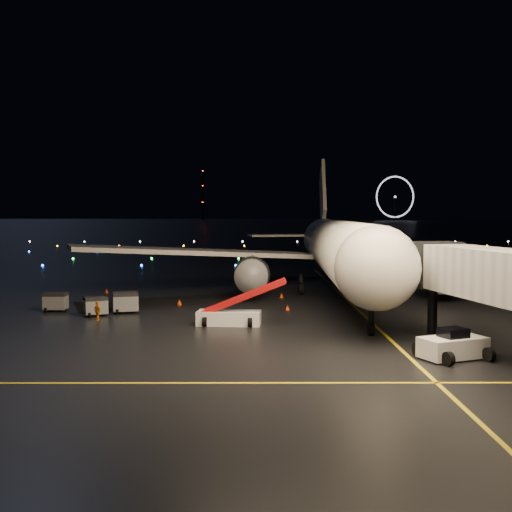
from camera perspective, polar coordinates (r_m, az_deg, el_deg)
The scene contains 17 objects.
ground at distance 342.09m, azimuth -0.62°, elevation 2.38°, with size 2000.00×2000.00×0.00m, color black.
lane_centre at distance 58.36m, azimuth 9.01°, elevation -4.70°, with size 0.25×80.00×0.02m, color gold.
lane_cross at distance 34.00m, azimuth -13.55°, elevation -10.93°, with size 60.00×0.25×0.02m, color gold.
airliner at distance 70.22m, azimuth 7.30°, elevation 3.42°, with size 57.56×54.68×16.31m, color silver, non-canonical shape.
pushback_tug at distance 39.97m, azimuth 17.11°, elevation -7.44°, with size 3.86×2.02×1.84m, color silver.
belt_loader at distance 49.53m, azimuth -2.42°, elevation -4.16°, with size 7.14×1.95×3.46m, color silver, non-canonical shape.
crew_c at distance 53.06m, azimuth -13.94°, elevation -4.77°, with size 0.92×0.38×1.57m, color orange.
safety_cone_0 at distance 57.38m, azimuth 2.83°, elevation -4.58°, with size 0.41×0.41×0.46m, color #F43B03.
safety_cone_1 at distance 65.39m, azimuth 2.29°, elevation -3.53°, with size 0.43×0.43×0.49m, color #F43B03.
safety_cone_2 at distance 60.80m, azimuth -6.83°, elevation -4.09°, with size 0.47×0.47×0.53m, color #F43B03.
safety_cone_3 at distance 71.46m, azimuth -13.14°, elevation -3.01°, with size 0.40×0.40×0.45m, color #F43B03.
ferris_wheel at distance 780.31m, azimuth 12.26°, elevation 5.01°, with size 50.00×4.00×52.00m, color black, non-canonical shape.
radio_mast at distance 784.84m, azimuth -4.77°, elevation 5.51°, with size 1.80×1.80×64.00m, color black.
taxiway_lights at distance 148.24m, azimuth -1.22°, elevation 0.56°, with size 164.00×92.00×0.36m, color black, non-canonical shape.
baggage_cart_0 at distance 56.63m, azimuth -11.53°, elevation -4.07°, with size 2.12×1.48×1.80m, color gray.
baggage_cart_1 at distance 55.64m, azimuth -14.07°, elevation -4.37°, with size 1.86×1.30×1.58m, color gray.
baggage_cart_2 at distance 59.17m, azimuth -17.38°, elevation -3.92°, with size 1.93×1.35×1.64m, color gray.
Camera 1 is at (2.73, -41.98, 8.60)m, focal length 45.00 mm.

